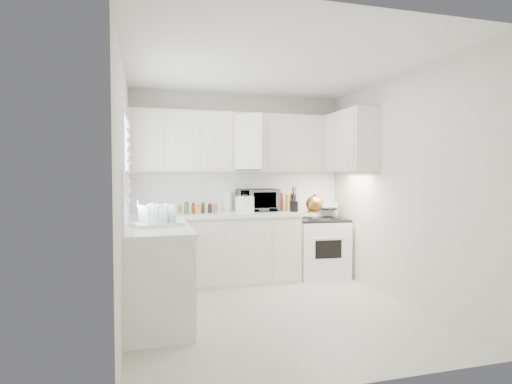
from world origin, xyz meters
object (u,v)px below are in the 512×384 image
object	(u,v)px
dish_rack	(156,214)
tea_kettle	(314,203)
rice_cooker	(245,203)
utensil_crock	(294,199)
microwave	(257,198)
stove	(321,240)

from	to	relation	value
dish_rack	tea_kettle	bearing A→B (deg)	6.70
rice_cooker	utensil_crock	world-z (taller)	utensil_crock
utensil_crock	dish_rack	bearing A→B (deg)	-149.94
microwave	utensil_crock	distance (m)	0.52
rice_cooker	dish_rack	bearing A→B (deg)	-128.75
utensil_crock	dish_rack	distance (m)	2.18
stove	utensil_crock	xyz separation A→B (m)	(-0.44, -0.08, 0.59)
rice_cooker	utensil_crock	size ratio (longest dim) A/B	0.72
tea_kettle	utensil_crock	bearing A→B (deg)	174.42
rice_cooker	utensil_crock	bearing A→B (deg)	-2.65
stove	dish_rack	distance (m)	2.66
stove	tea_kettle	size ratio (longest dim) A/B	3.69
stove	utensil_crock	distance (m)	0.75
tea_kettle	microwave	size ratio (longest dim) A/B	0.52
rice_cooker	dish_rack	distance (m)	1.70
tea_kettle	rice_cooker	size ratio (longest dim) A/B	1.13
stove	microwave	distance (m)	1.10
tea_kettle	dish_rack	xyz separation A→B (m)	(-2.15, -1.01, -0.00)
microwave	dish_rack	bearing A→B (deg)	-137.56
stove	dish_rack	bearing A→B (deg)	-148.74
microwave	dish_rack	size ratio (longest dim) A/B	1.25
rice_cooker	utensil_crock	xyz separation A→B (m)	(0.67, -0.11, 0.05)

